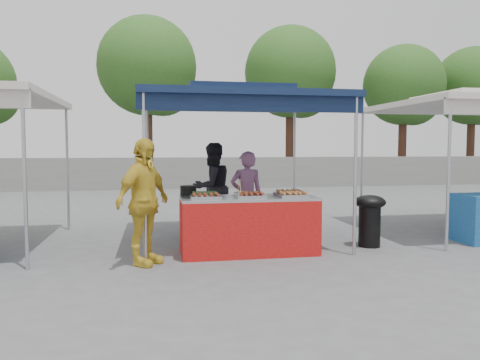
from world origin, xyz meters
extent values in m
plane|color=#535456|center=(0.00, 0.00, 0.00)|extent=(80.00, 80.00, 0.00)
cube|color=slate|center=(0.00, 11.00, 0.60)|extent=(40.00, 0.25, 1.20)
cylinder|color=#AEAFB5|center=(-1.50, -0.50, 1.15)|extent=(0.05, 0.05, 2.30)
cylinder|color=#AEAFB5|center=(1.50, -0.50, 1.15)|extent=(0.05, 0.05, 2.30)
cylinder|color=#AEAFB5|center=(-1.50, 2.50, 1.15)|extent=(0.05, 0.05, 2.30)
cylinder|color=#AEAFB5|center=(1.50, 2.50, 1.15)|extent=(0.05, 0.05, 2.30)
cube|color=#0F1D3C|center=(0.00, 1.00, 2.35)|extent=(3.20, 3.20, 0.10)
cube|color=#0F1D3C|center=(0.00, 1.00, 2.48)|extent=(1.65, 1.65, 0.18)
cube|color=#0F1D3C|center=(0.00, -0.50, 2.20)|extent=(3.20, 0.04, 0.25)
cylinder|color=#AEAFB5|center=(-3.00, -0.50, 1.15)|extent=(0.05, 0.05, 2.30)
cylinder|color=#AEAFB5|center=(-3.00, 2.50, 1.15)|extent=(0.05, 0.05, 2.30)
cylinder|color=#AEAFB5|center=(3.00, -0.50, 1.15)|extent=(0.05, 0.05, 2.30)
cylinder|color=#AEAFB5|center=(3.00, 2.50, 1.15)|extent=(0.05, 0.05, 2.30)
cube|color=beige|center=(4.50, 1.00, 2.35)|extent=(3.20, 3.20, 0.10)
cube|color=beige|center=(4.50, 1.00, 2.48)|extent=(1.65, 1.65, 0.18)
cylinder|color=#3C2217|center=(-1.60, 12.68, 2.18)|extent=(0.36, 0.36, 4.36)
sphere|color=#2C571D|center=(-1.60, 12.68, 4.86)|extent=(3.99, 3.99, 3.99)
sphere|color=#2C571D|center=(-1.00, 12.88, 4.24)|extent=(2.74, 2.74, 2.74)
cylinder|color=#3C2217|center=(4.60, 13.33, 2.20)|extent=(0.36, 0.36, 4.40)
sphere|color=#2C571D|center=(4.60, 13.33, 4.90)|extent=(4.02, 4.02, 4.02)
sphere|color=#2C571D|center=(5.20, 13.53, 4.27)|extent=(2.77, 2.77, 2.77)
cylinder|color=#3C2217|center=(9.69, 12.65, 1.96)|extent=(0.36, 0.36, 3.92)
sphere|color=#2C571D|center=(9.69, 12.65, 4.37)|extent=(3.59, 3.59, 3.59)
sphere|color=#2C571D|center=(10.29, 12.85, 3.81)|extent=(2.46, 2.46, 2.46)
cylinder|color=#3C2217|center=(13.66, 13.35, 2.02)|extent=(0.36, 0.36, 4.05)
sphere|color=#2C571D|center=(13.66, 13.35, 4.51)|extent=(3.70, 3.70, 3.70)
sphere|color=#2C571D|center=(14.26, 13.55, 3.93)|extent=(2.54, 2.54, 2.54)
cube|color=#B41512|center=(0.00, -0.10, 0.40)|extent=(2.00, 0.80, 0.81)
cube|color=#AEAFB5|center=(0.00, -0.10, 0.83)|extent=(2.00, 0.80, 0.04)
cube|color=#BABABF|center=(-0.66, -0.33, 0.88)|extent=(0.42, 0.30, 0.05)
cube|color=maroon|center=(-0.66, -0.33, 0.91)|extent=(0.35, 0.25, 0.02)
cube|color=#BABABF|center=(-0.02, -0.32, 0.88)|extent=(0.42, 0.30, 0.05)
cube|color=maroon|center=(-0.02, -0.32, 0.91)|extent=(0.35, 0.25, 0.02)
cube|color=#BABABF|center=(0.62, -0.34, 0.88)|extent=(0.42, 0.30, 0.05)
cube|color=#A36637|center=(0.62, -0.34, 0.91)|extent=(0.35, 0.25, 0.02)
cube|color=#BABABF|center=(-0.64, 0.00, 0.88)|extent=(0.42, 0.30, 0.05)
cube|color=#26511B|center=(-0.64, 0.00, 0.91)|extent=(0.35, 0.25, 0.02)
cube|color=#BABABF|center=(0.02, -0.04, 0.88)|extent=(0.42, 0.30, 0.05)
cube|color=gold|center=(0.02, -0.04, 0.91)|extent=(0.35, 0.25, 0.02)
cube|color=#BABABF|center=(0.63, -0.05, 0.88)|extent=(0.42, 0.30, 0.05)
cube|color=#A36637|center=(0.63, -0.05, 0.91)|extent=(0.35, 0.25, 0.02)
cylinder|color=black|center=(-0.86, 0.28, 0.92)|extent=(0.25, 0.25, 0.14)
cylinder|color=#AEAFB5|center=(-0.18, -0.31, 0.90)|extent=(0.07, 0.07, 0.09)
cylinder|color=black|center=(1.99, 0.03, 0.33)|extent=(0.34, 0.34, 0.67)
ellipsoid|color=black|center=(1.99, 0.03, 0.72)|extent=(0.49, 0.49, 0.22)
cube|color=#123797|center=(-0.34, 0.48, 0.14)|extent=(0.47, 0.33, 0.28)
cube|color=#123797|center=(0.30, 0.63, 0.15)|extent=(0.49, 0.34, 0.30)
cube|color=#123797|center=(0.30, 0.63, 0.43)|extent=(0.46, 0.32, 0.27)
imported|color=#805177|center=(0.16, 0.88, 0.76)|extent=(0.56, 0.37, 1.51)
imported|color=black|center=(-0.31, 1.80, 0.83)|extent=(1.02, 0.95, 1.67)
imported|color=gold|center=(-1.52, -0.51, 0.85)|extent=(0.94, 1.04, 1.71)
camera|label=1|loc=(-1.37, -6.85, 1.58)|focal=35.00mm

